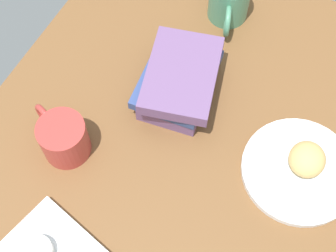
{
  "coord_description": "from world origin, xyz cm",
  "views": [
    {
      "loc": [
        34.27,
        12.41,
        92.2
      ],
      "look_at": [
        -5.98,
        -7.98,
        7.0
      ],
      "focal_mm": 52.34,
      "sensor_mm": 36.0,
      "label": 1
    }
  ],
  "objects_px": {
    "round_plate": "(299,170)",
    "book_stack": "(179,81)",
    "scone_pastry": "(307,159)",
    "sauce_cup": "(36,252)",
    "second_mug": "(229,1)",
    "coffee_mug": "(63,137)"
  },
  "relations": [
    {
      "from": "round_plate",
      "to": "book_stack",
      "type": "height_order",
      "value": "book_stack"
    },
    {
      "from": "round_plate",
      "to": "scone_pastry",
      "type": "bearing_deg",
      "value": 161.61
    },
    {
      "from": "scone_pastry",
      "to": "book_stack",
      "type": "relative_size",
      "value": 0.33
    },
    {
      "from": "scone_pastry",
      "to": "sauce_cup",
      "type": "relative_size",
      "value": 1.27
    },
    {
      "from": "round_plate",
      "to": "second_mug",
      "type": "height_order",
      "value": "second_mug"
    },
    {
      "from": "sauce_cup",
      "to": "coffee_mug",
      "type": "xyz_separation_m",
      "value": [
        -0.2,
        -0.07,
        0.02
      ]
    },
    {
      "from": "sauce_cup",
      "to": "second_mug",
      "type": "distance_m",
      "value": 0.66
    },
    {
      "from": "sauce_cup",
      "to": "second_mug",
      "type": "height_order",
      "value": "second_mug"
    },
    {
      "from": "round_plate",
      "to": "scone_pastry",
      "type": "height_order",
      "value": "scone_pastry"
    },
    {
      "from": "round_plate",
      "to": "book_stack",
      "type": "relative_size",
      "value": 0.99
    },
    {
      "from": "round_plate",
      "to": "sauce_cup",
      "type": "xyz_separation_m",
      "value": [
        0.36,
        -0.36,
        0.02
      ]
    },
    {
      "from": "scone_pastry",
      "to": "book_stack",
      "type": "xyz_separation_m",
      "value": [
        -0.04,
        -0.29,
        0.01
      ]
    },
    {
      "from": "sauce_cup",
      "to": "round_plate",
      "type": "bearing_deg",
      "value": 135.45
    },
    {
      "from": "sauce_cup",
      "to": "coffee_mug",
      "type": "bearing_deg",
      "value": -160.53
    },
    {
      "from": "round_plate",
      "to": "coffee_mug",
      "type": "distance_m",
      "value": 0.46
    },
    {
      "from": "sauce_cup",
      "to": "book_stack",
      "type": "distance_m",
      "value": 0.42
    },
    {
      "from": "book_stack",
      "to": "second_mug",
      "type": "bearing_deg",
      "value": 178.63
    },
    {
      "from": "round_plate",
      "to": "sauce_cup",
      "type": "height_order",
      "value": "sauce_cup"
    },
    {
      "from": "coffee_mug",
      "to": "round_plate",
      "type": "bearing_deg",
      "value": 110.23
    },
    {
      "from": "coffee_mug",
      "to": "second_mug",
      "type": "distance_m",
      "value": 0.48
    },
    {
      "from": "book_stack",
      "to": "sauce_cup",
      "type": "bearing_deg",
      "value": -9.51
    },
    {
      "from": "round_plate",
      "to": "second_mug",
      "type": "xyz_separation_m",
      "value": [
        -0.3,
        -0.28,
        0.04
      ]
    }
  ]
}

